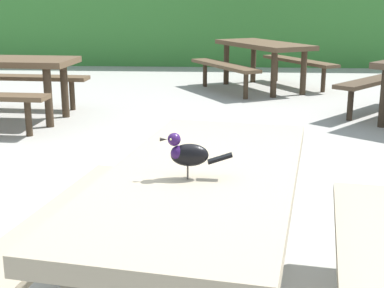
% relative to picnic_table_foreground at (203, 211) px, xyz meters
% --- Properties ---
extents(hedge_wall, '(28.00, 1.29, 2.38)m').
position_rel_picnic_table_foreground_xyz_m(hedge_wall, '(0.04, 10.03, 0.63)').
color(hedge_wall, '#387A33').
rests_on(hedge_wall, ground).
extents(picnic_table_foreground, '(1.94, 1.96, 0.74)m').
position_rel_picnic_table_foreground_xyz_m(picnic_table_foreground, '(0.00, 0.00, 0.00)').
color(picnic_table_foreground, gray).
rests_on(picnic_table_foreground, ground).
extents(bird_grackle, '(0.29, 0.08, 0.18)m').
position_rel_picnic_table_foreground_xyz_m(bird_grackle, '(-0.06, -0.12, 0.29)').
color(bird_grackle, black).
rests_on(bird_grackle, picnic_table_foreground).
extents(picnic_table_far_centre, '(2.31, 2.32, 0.74)m').
position_rel_picnic_table_foreground_xyz_m(picnic_table_far_centre, '(0.66, 6.59, 0.00)').
color(picnic_table_far_centre, brown).
rests_on(picnic_table_far_centre, ground).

